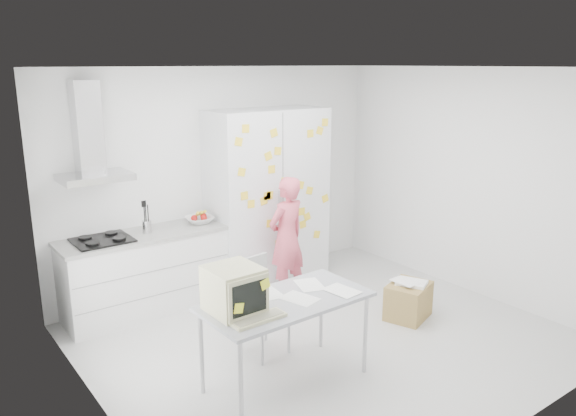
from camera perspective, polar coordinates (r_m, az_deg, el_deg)
floor at (r=5.94m, az=3.77°, el=-13.10°), size 4.50×4.00×0.02m
walls at (r=5.99m, az=-0.47°, el=1.12°), size 4.52×4.01×2.70m
ceiling at (r=5.26m, az=4.27°, el=14.07°), size 4.50×4.00×0.02m
counter_run at (r=6.52m, az=-14.25°, el=-6.29°), size 1.84×0.63×1.28m
range_hood at (r=6.14m, az=-19.53°, el=6.39°), size 0.70×0.48×1.01m
tall_cabinet at (r=7.06m, az=-2.08°, el=1.10°), size 1.50×0.68×2.20m
person at (r=6.63m, az=-0.14°, el=-3.05°), size 0.59×0.44×1.47m
desk at (r=4.67m, az=-3.43°, el=-8.95°), size 1.47×0.76×1.16m
chair at (r=5.48m, az=-3.02°, el=-9.29°), size 0.47×0.47×0.93m
cardboard_box at (r=6.40m, az=12.13°, el=-9.15°), size 0.59×0.53×0.43m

